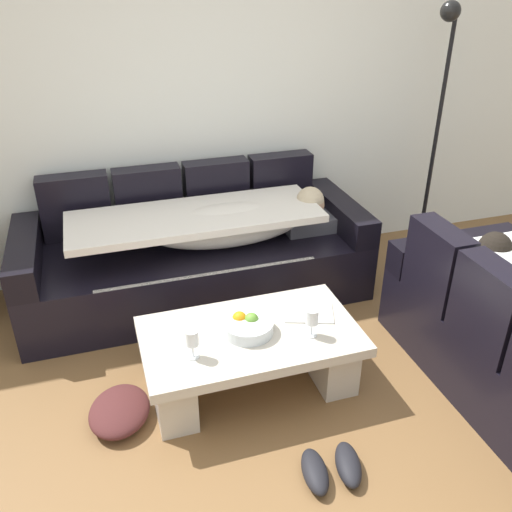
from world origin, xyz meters
TOP-DOWN VIEW (x-y plane):
  - ground_plane at (0.00, 0.00)m, footprint 14.00×14.00m
  - back_wall at (0.00, 2.15)m, footprint 9.00×0.10m
  - couch_along_wall at (-0.18, 1.62)m, footprint 2.41×0.92m
  - coffee_table at (-0.13, 0.54)m, footprint 1.20×0.68m
  - fruit_bowl at (-0.15, 0.55)m, footprint 0.28×0.28m
  - wine_glass_near_left at (-0.48, 0.42)m, footprint 0.07×0.07m
  - wine_glass_near_right at (0.18, 0.41)m, footprint 0.07×0.07m
  - open_magazine at (0.24, 0.61)m, footprint 0.33×0.29m
  - floor_lamp at (1.72, 1.73)m, footprint 0.33×0.31m
  - pair_of_shoes at (0.05, -0.18)m, footprint 0.34×0.30m
  - crumpled_garment at (-0.88, 0.49)m, footprint 0.41×0.47m

SIDE VIEW (x-z plane):
  - ground_plane at x=0.00m, z-range 0.00..0.00m
  - pair_of_shoes at x=0.05m, z-range 0.00..0.09m
  - crumpled_garment at x=-0.88m, z-range 0.00..0.12m
  - coffee_table at x=-0.13m, z-range 0.05..0.43m
  - couch_along_wall at x=-0.18m, z-range -0.11..0.77m
  - open_magazine at x=0.24m, z-range 0.38..0.39m
  - fruit_bowl at x=-0.15m, z-range 0.37..0.47m
  - wine_glass_near_left at x=-0.48m, z-range 0.41..0.58m
  - wine_glass_near_right at x=0.18m, z-range 0.41..0.58m
  - floor_lamp at x=1.72m, z-range 0.14..2.09m
  - back_wall at x=0.00m, z-range 0.00..2.70m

